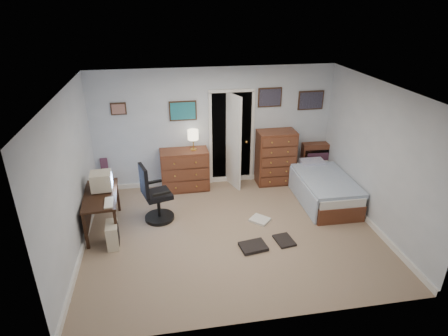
{
  "coord_description": "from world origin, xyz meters",
  "views": [
    {
      "loc": [
        -1.06,
        -5.37,
        3.74
      ],
      "look_at": [
        -0.09,
        0.3,
        1.1
      ],
      "focal_mm": 30.0,
      "sensor_mm": 36.0,
      "label": 1
    }
  ],
  "objects_px": {
    "tall_dresser": "(275,157)",
    "bed": "(323,188)",
    "computer_desk": "(97,203)",
    "low_dresser": "(185,170)",
    "office_chair": "(155,199)"
  },
  "relations": [
    {
      "from": "office_chair",
      "to": "bed",
      "type": "bearing_deg",
      "value": -13.45
    },
    {
      "from": "low_dresser",
      "to": "bed",
      "type": "distance_m",
      "value": 2.84
    },
    {
      "from": "computer_desk",
      "to": "bed",
      "type": "height_order",
      "value": "computer_desk"
    },
    {
      "from": "office_chair",
      "to": "low_dresser",
      "type": "distance_m",
      "value": 1.31
    },
    {
      "from": "tall_dresser",
      "to": "office_chair",
      "type": "bearing_deg",
      "value": -156.05
    },
    {
      "from": "low_dresser",
      "to": "bed",
      "type": "xyz_separation_m",
      "value": [
        2.67,
        -0.97,
        -0.16
      ]
    },
    {
      "from": "low_dresser",
      "to": "bed",
      "type": "relative_size",
      "value": 0.55
    },
    {
      "from": "low_dresser",
      "to": "bed",
      "type": "height_order",
      "value": "low_dresser"
    },
    {
      "from": "office_chair",
      "to": "tall_dresser",
      "type": "relative_size",
      "value": 0.94
    },
    {
      "from": "computer_desk",
      "to": "bed",
      "type": "relative_size",
      "value": 0.68
    },
    {
      "from": "tall_dresser",
      "to": "bed",
      "type": "xyz_separation_m",
      "value": [
        0.71,
        -0.95,
        -0.31
      ]
    },
    {
      "from": "tall_dresser",
      "to": "bed",
      "type": "distance_m",
      "value": 1.22
    },
    {
      "from": "office_chair",
      "to": "bed",
      "type": "distance_m",
      "value": 3.3
    },
    {
      "from": "computer_desk",
      "to": "low_dresser",
      "type": "distance_m",
      "value": 2.05
    },
    {
      "from": "low_dresser",
      "to": "bed",
      "type": "bearing_deg",
      "value": -21.44
    }
  ]
}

